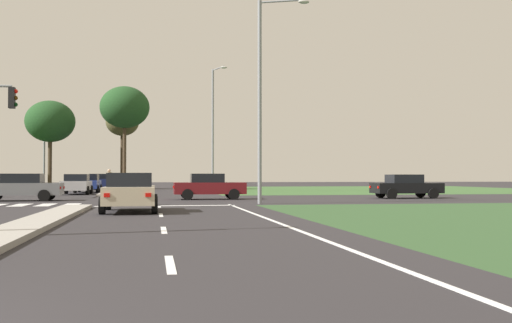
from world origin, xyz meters
The scene contains 27 objects.
ground_plane centered at (0.00, 30.00, 0.00)m, with size 200.00×200.00×0.00m, color #282628.
grass_verge_far_right centered at (25.50, 54.50, 0.00)m, with size 35.00×35.00×0.01m, color #385B2D.
median_island_near centered at (0.00, 11.00, 0.07)m, with size 1.20×22.00×0.14m, color gray.
median_island_far centered at (0.00, 55.00, 0.07)m, with size 1.20×36.00×0.14m, color #ADA89E.
lane_dash_near centered at (3.50, 4.36, 0.01)m, with size 0.14×2.00×0.01m, color silver.
lane_dash_second centered at (3.50, 10.36, 0.01)m, with size 0.14×2.00×0.01m, color silver.
lane_dash_third centered at (3.50, 16.36, 0.01)m, with size 0.14×2.00×0.01m, color silver.
lane_dash_fourth centered at (3.50, 22.36, 0.01)m, with size 0.14×2.00×0.01m, color silver.
edge_line_right centered at (6.85, 12.00, 0.01)m, with size 0.14×24.00×0.01m, color silver.
stop_bar_near centered at (3.80, 23.00, 0.01)m, with size 6.40×0.50×0.01m, color silver.
crosswalk_bar_fourth centered at (-2.95, 24.80, 0.01)m, with size 0.70×2.80×0.01m, color silver.
crosswalk_bar_fifth centered at (-1.80, 24.80, 0.01)m, with size 0.70×2.80×0.01m, color silver.
crosswalk_bar_sixth centered at (-0.65, 24.80, 0.01)m, with size 0.70×2.80×0.01m, color silver.
car_beige_near centered at (2.35, 18.57, 0.77)m, with size 2.08×4.57×1.49m.
car_black_second centered at (18.65, 30.16, 0.75)m, with size 4.22×2.03×1.47m.
car_grey_third centered at (-4.02, 29.97, 0.77)m, with size 4.52×1.99×1.51m.
car_silver_fourth centered at (-2.45, 41.76, 0.78)m, with size 2.08×4.30×1.52m.
car_navy_fifth centered at (-2.27, 57.79, 0.82)m, with size 2.10×4.63×1.60m.
car_blue_sixth centered at (-2.17, 47.28, 0.78)m, with size 1.99×4.55×1.53m.
car_maroon_seventh centered at (6.46, 30.43, 0.77)m, with size 4.22×1.96×1.52m.
street_lamp_second centered at (8.60, 24.16, 5.63)m, with size 2.43×1.06×10.12m.
street_lamp_third centered at (8.47, 48.13, 6.03)m, with size 1.12×2.37×10.90m.
street_lamp_fourth centered at (-8.46, 62.94, 5.26)m, with size 0.94×1.94×9.47m.
pedestrian_at_median centered at (0.10, 39.05, 1.19)m, with size 0.34×0.34×1.74m.
treeline_third centered at (-7.24, 59.25, 6.95)m, with size 5.00×5.00×9.11m.
treeline_fourth centered at (0.36, 56.38, 8.22)m, with size 4.91×4.91×10.34m.
treeline_fifth centered at (-0.07, 60.60, 7.05)m, with size 3.49×3.49×8.63m.
Camera 1 is at (3.24, -5.14, 1.38)m, focal length 42.40 mm.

